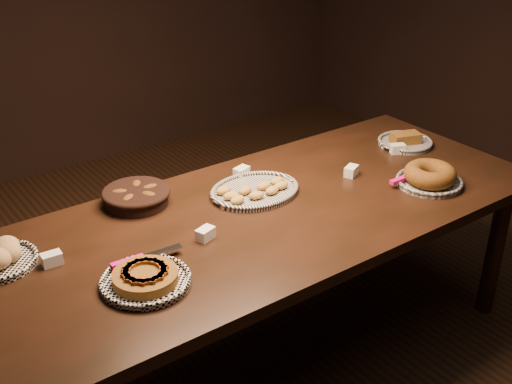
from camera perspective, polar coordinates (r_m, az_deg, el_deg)
ground at (r=3.04m, az=1.06°, el=-14.08°), size 5.00×5.00×0.00m
buffet_table at (r=2.64m, az=1.19°, el=-2.99°), size 2.40×1.00×0.75m
apple_tart_plate at (r=2.19m, az=-9.81°, el=-7.58°), size 0.35×0.31×0.06m
madeleine_platter at (r=2.72m, az=-0.12°, el=0.12°), size 0.39×0.32×0.05m
bundt_cake_plate at (r=2.89m, az=15.17°, el=1.31°), size 0.31×0.29×0.09m
croissant_basket at (r=2.68m, az=-10.58°, el=-0.29°), size 0.30×0.30×0.07m
loaf_plate at (r=3.29m, az=13.11°, el=4.41°), size 0.27×0.27×0.06m
tent_cards at (r=2.70m, az=0.63°, el=0.02°), size 1.79×0.43×0.04m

